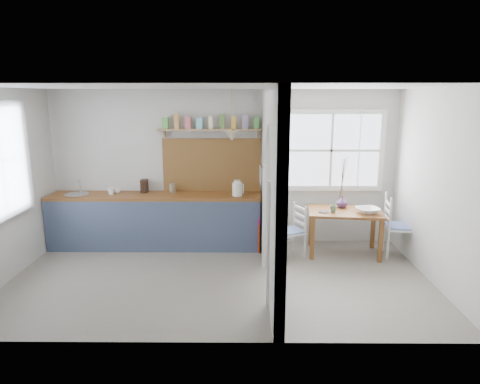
{
  "coord_description": "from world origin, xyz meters",
  "views": [
    {
      "loc": [
        0.33,
        -5.56,
        2.48
      ],
      "look_at": [
        0.28,
        0.46,
        1.13
      ],
      "focal_mm": 32.0,
      "sensor_mm": 36.0,
      "label": 1
    }
  ],
  "objects_px": {
    "dining_table": "(344,232)",
    "vase": "(342,202)",
    "chair_left": "(290,231)",
    "chair_right": "(400,226)",
    "kettle": "(237,188)"
  },
  "relations": [
    {
      "from": "dining_table",
      "to": "vase",
      "type": "height_order",
      "value": "vase"
    },
    {
      "from": "vase",
      "to": "chair_left",
      "type": "bearing_deg",
      "value": -162.17
    },
    {
      "from": "dining_table",
      "to": "chair_left",
      "type": "xyz_separation_m",
      "value": [
        -0.87,
        -0.09,
        0.05
      ]
    },
    {
      "from": "chair_left",
      "to": "chair_right",
      "type": "bearing_deg",
      "value": 65.1
    },
    {
      "from": "kettle",
      "to": "vase",
      "type": "height_order",
      "value": "kettle"
    },
    {
      "from": "kettle",
      "to": "vase",
      "type": "bearing_deg",
      "value": 18.85
    },
    {
      "from": "vase",
      "to": "chair_right",
      "type": "bearing_deg",
      "value": -17.47
    },
    {
      "from": "dining_table",
      "to": "vase",
      "type": "bearing_deg",
      "value": 100.69
    },
    {
      "from": "dining_table",
      "to": "chair_right",
      "type": "xyz_separation_m",
      "value": [
        0.86,
        -0.09,
        0.14
      ]
    },
    {
      "from": "chair_right",
      "to": "dining_table",
      "type": "bearing_deg",
      "value": 92.15
    },
    {
      "from": "chair_right",
      "to": "vase",
      "type": "bearing_deg",
      "value": 80.89
    },
    {
      "from": "vase",
      "to": "kettle",
      "type": "bearing_deg",
      "value": 178.49
    },
    {
      "from": "chair_left",
      "to": "chair_right",
      "type": "distance_m",
      "value": 1.73
    },
    {
      "from": "dining_table",
      "to": "kettle",
      "type": "distance_m",
      "value": 1.86
    },
    {
      "from": "chair_right",
      "to": "kettle",
      "type": "distance_m",
      "value": 2.65
    }
  ]
}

